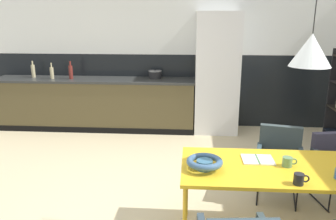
{
  "coord_description": "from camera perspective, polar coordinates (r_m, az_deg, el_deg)",
  "views": [
    {
      "loc": [
        0.38,
        -3.05,
        1.97
      ],
      "look_at": [
        0.1,
        0.86,
        0.89
      ],
      "focal_mm": 35.98,
      "sensor_mm": 36.0,
      "label": 1
    }
  ],
  "objects": [
    {
      "name": "ground_plane",
      "position": [
        3.65,
        -2.57,
        -17.33
      ],
      "size": [
        8.63,
        8.63,
        0.0
      ],
      "primitive_type": "plane",
      "color": "#C4B48C"
    },
    {
      "name": "back_wall_splashback_dark",
      "position": [
        6.33,
        0.62,
        3.45
      ],
      "size": [
        6.64,
        0.12,
        1.32
      ],
      "primitive_type": "cube",
      "color": "black",
      "rests_on": "ground"
    },
    {
      "name": "back_wall_panel_upper",
      "position": [
        6.2,
        0.66,
        15.53
      ],
      "size": [
        6.64,
        0.12,
        1.32
      ],
      "primitive_type": "cube",
      "color": "white",
      "rests_on": "back_wall_splashback_dark"
    },
    {
      "name": "kitchen_counter",
      "position": [
        6.27,
        -12.26,
        1.07
      ],
      "size": [
        3.61,
        0.63,
        0.92
      ],
      "color": "#4E4429",
      "rests_on": "ground"
    },
    {
      "name": "refrigerator_column",
      "position": [
        5.92,
        8.28,
        6.14
      ],
      "size": [
        0.74,
        0.6,
        2.08
      ],
      "primitive_type": "cube",
      "color": "silver",
      "rests_on": "ground"
    },
    {
      "name": "dining_table",
      "position": [
        3.14,
        21.09,
        -9.71
      ],
      "size": [
        1.99,
        0.79,
        0.73
      ],
      "color": "gold",
      "rests_on": "ground"
    },
    {
      "name": "armchair_facing_counter",
      "position": [
        3.96,
        18.36,
        -7.14
      ],
      "size": [
        0.57,
        0.56,
        0.8
      ],
      "rotation": [
        0.0,
        0.0,
        2.92
      ],
      "color": "#323C44",
      "rests_on": "ground"
    },
    {
      "name": "fruit_bowl",
      "position": [
        2.88,
        6.22,
        -8.81
      ],
      "size": [
        0.31,
        0.31,
        0.09
      ],
      "color": "#33607F",
      "rests_on": "dining_table"
    },
    {
      "name": "open_book",
      "position": [
        3.16,
        14.95,
        -8.11
      ],
      "size": [
        0.28,
        0.23,
        0.02
      ],
      "color": "white",
      "rests_on": "dining_table"
    },
    {
      "name": "mug_dark_espresso",
      "position": [
        3.09,
        19.62,
        -8.27
      ],
      "size": [
        0.13,
        0.08,
        0.08
      ],
      "color": "#5B8456",
      "rests_on": "dining_table"
    },
    {
      "name": "mug_white_ceramic",
      "position": [
        2.81,
        21.34,
        -10.84
      ],
      "size": [
        0.12,
        0.08,
        0.09
      ],
      "color": "black",
      "rests_on": "dining_table"
    },
    {
      "name": "cooking_pot",
      "position": [
        6.06,
        -2.21,
        6.04
      ],
      "size": [
        0.23,
        0.23,
        0.16
      ],
      "color": "black",
      "rests_on": "kitchen_counter"
    },
    {
      "name": "bottle_oil_tall",
      "position": [
        6.24,
        -16.15,
        6.25
      ],
      "size": [
        0.07,
        0.07,
        0.31
      ],
      "color": "maroon",
      "rests_on": "kitchen_counter"
    },
    {
      "name": "bottle_spice_small",
      "position": [
        6.36,
        -19.08,
        5.99
      ],
      "size": [
        0.06,
        0.06,
        0.28
      ],
      "color": "tan",
      "rests_on": "kitchen_counter"
    },
    {
      "name": "bottle_wine_green",
      "position": [
        6.63,
        -21.87,
        6.19
      ],
      "size": [
        0.07,
        0.07,
        0.3
      ],
      "color": "tan",
      "rests_on": "kitchen_counter"
    },
    {
      "name": "pendant_lamp_over_table_near",
      "position": [
        2.88,
        23.06,
        9.31
      ],
      "size": [
        0.32,
        0.32,
        1.0
      ],
      "color": "black"
    }
  ]
}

